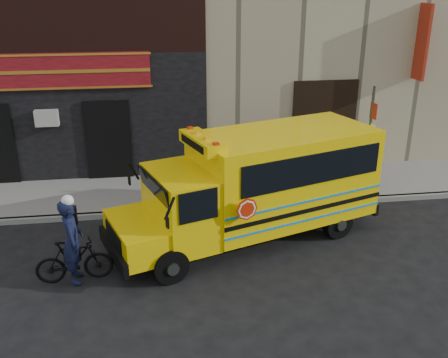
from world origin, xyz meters
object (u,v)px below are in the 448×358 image
Objects in this scene: school_bus at (261,182)px; bicycle at (74,261)px; sign_pole at (369,143)px; cyclist at (73,243)px.

school_bus is 4.80m from bicycle.
sign_pole is at bearing -74.45° from bicycle.
school_bus is 3.73m from sign_pole.
cyclist is (-4.43, -1.50, -0.55)m from school_bus.
sign_pole reaches higher than school_bus.
school_bus is 3.76× the size of cyclist.
cyclist is at bearing -159.35° from sign_pole.
school_bus reaches higher than bicycle.
bicycle is 0.46m from cyclist.
cyclist is (0.03, -0.03, 0.46)m from bicycle.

